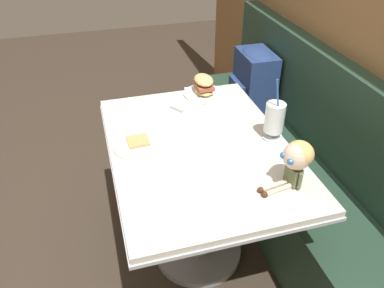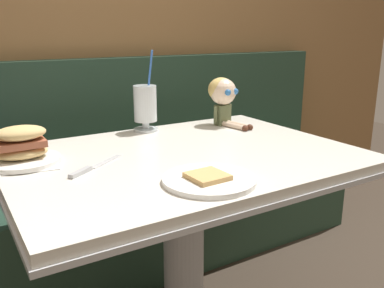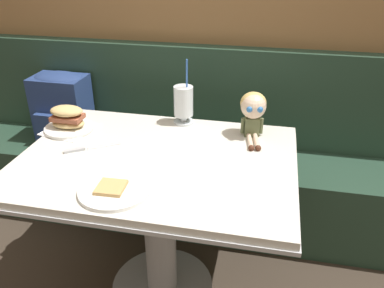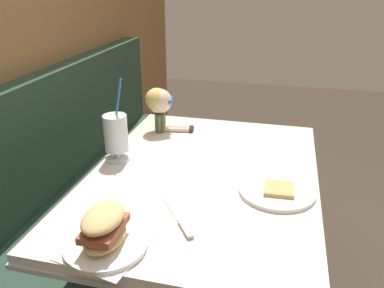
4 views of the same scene
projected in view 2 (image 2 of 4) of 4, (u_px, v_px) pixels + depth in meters
The scene contains 8 objects.
wood_panel_wall at pixel (89, 14), 1.94m from camera, with size 4.40×0.08×2.40m, color olive.
booth_bench at pixel (117, 204), 1.97m from camera, with size 2.60×0.48×1.00m.
diner_table at pixel (183, 209), 1.40m from camera, with size 1.11×0.81×0.74m.
toast_plate at pixel (209, 179), 1.09m from camera, with size 0.25×0.25×0.03m.
milkshake_glass at pixel (145, 106), 1.62m from camera, with size 0.10×0.10×0.31m.
sandwich_plate at pixel (22, 149), 1.23m from camera, with size 0.23×0.23×0.12m.
butter_knife at pixel (88, 169), 1.18m from camera, with size 0.20×0.15×0.01m.
seated_doll at pixel (223, 94), 1.72m from camera, with size 0.13×0.23×0.20m.
Camera 2 is at (-0.65, -0.93, 1.13)m, focal length 38.74 mm.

